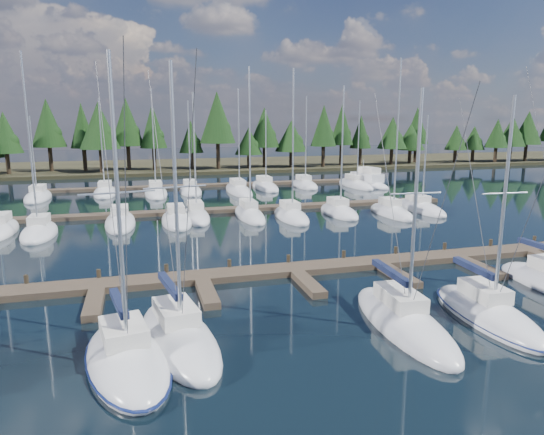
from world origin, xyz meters
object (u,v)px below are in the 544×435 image
object	(u,v)px
front_sailboat_2	(179,337)
motor_yacht_right	(367,183)
main_dock	(296,272)
front_sailboat_3	(403,321)
front_sailboat_4	(487,314)
front_sailboat_1	(127,359)

from	to	relation	value
front_sailboat_2	motor_yacht_right	size ratio (longest dim) A/B	1.32
main_dock	front_sailboat_3	bearing A→B (deg)	-74.08
front_sailboat_4	motor_yacht_right	bearing A→B (deg)	70.65
main_dock	front_sailboat_1	bearing A→B (deg)	-138.05
main_dock	front_sailboat_3	world-z (taller)	front_sailboat_3
front_sailboat_4	front_sailboat_3	bearing A→B (deg)	176.10
front_sailboat_2	front_sailboat_3	distance (m)	10.57
front_sailboat_4	front_sailboat_1	bearing A→B (deg)	-179.74
main_dock	front_sailboat_3	xyz separation A→B (m)	(2.51, -8.79, 0.07)
front_sailboat_3	motor_yacht_right	distance (m)	50.23
front_sailboat_1	front_sailboat_2	size ratio (longest dim) A/B	1.01
front_sailboat_4	motor_yacht_right	distance (m)	48.83
main_dock	front_sailboat_3	size ratio (longest dim) A/B	3.69
motor_yacht_right	front_sailboat_1	bearing A→B (deg)	-125.91
front_sailboat_1	front_sailboat_3	size ratio (longest dim) A/B	1.09
front_sailboat_3	motor_yacht_right	bearing A→B (deg)	65.66
front_sailboat_2	front_sailboat_4	xyz separation A→B (m)	(15.04, -1.41, -0.01)
front_sailboat_4	motor_yacht_right	xyz separation A→B (m)	(16.18, 46.08, 0.23)
front_sailboat_3	main_dock	bearing A→B (deg)	105.92
front_sailboat_2	front_sailboat_1	bearing A→B (deg)	-145.92
main_dock	front_sailboat_4	world-z (taller)	front_sailboat_4
main_dock	front_sailboat_2	xyz separation A→B (m)	(-8.01, -7.69, 0.08)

